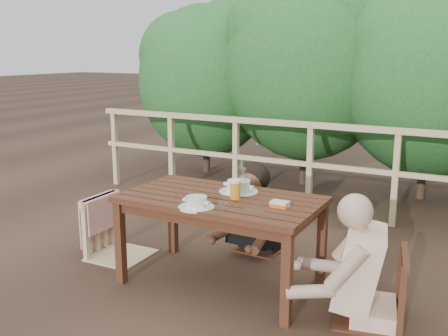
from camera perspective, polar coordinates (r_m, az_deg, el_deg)
The scene contains 15 objects.
ground at distance 4.08m, azimuth -0.34°, elevation -12.55°, with size 60.00×60.00×0.00m, color #452F22.
table at distance 3.95m, azimuth -0.35°, elevation -8.11°, with size 1.46×0.82×0.68m, color #3F2113.
chair_left at distance 4.49m, azimuth -11.51°, elevation -3.73°, with size 0.49×0.49×0.98m, color tan.
chair_far at distance 4.61m, azimuth 4.17°, elevation -4.14°, with size 0.41×0.41×0.82m, color #3F2113.
chair_right at distance 3.53m, azimuth 16.07°, elevation -9.12°, with size 0.46×0.46×0.92m, color #3F2113.
woman at distance 4.57m, azimuth 4.32°, elevation -1.45°, with size 0.50×0.62×1.25m, color black, non-canonical shape.
diner_right at distance 3.44m, azimuth 16.81°, elevation -5.42°, with size 0.57×0.70×1.41m, color beige, non-canonical shape.
railing at distance 5.67m, azimuth 9.44°, elevation -0.05°, with size 5.60×0.10×1.01m, color tan.
hedge_row at distance 6.58m, azimuth 16.83°, elevation 13.59°, with size 6.60×1.60×3.80m, color #225324, non-canonical shape.
soup_near at distance 3.60m, azimuth -3.07°, elevation -3.82°, with size 0.25×0.25×0.08m, color white.
soup_far at distance 3.98m, azimuth 1.62°, elevation -2.08°, with size 0.30×0.30×0.10m, color white.
beer_glass at distance 3.78m, azimuth 1.26°, elevation -2.46°, with size 0.08×0.08×0.16m, color orange.
bottle at distance 3.83m, azimuth 1.98°, elevation -1.25°, with size 0.07×0.07×0.28m, color silver.
tumbler at distance 3.53m, azimuth -0.17°, elevation -4.25°, with size 0.06×0.06×0.07m, color silver.
butter_tub at distance 3.61m, azimuth 6.17°, elevation -4.09°, with size 0.13×0.09×0.05m, color silver.
Camera 1 is at (1.78, -3.23, 1.75)m, focal length 41.41 mm.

